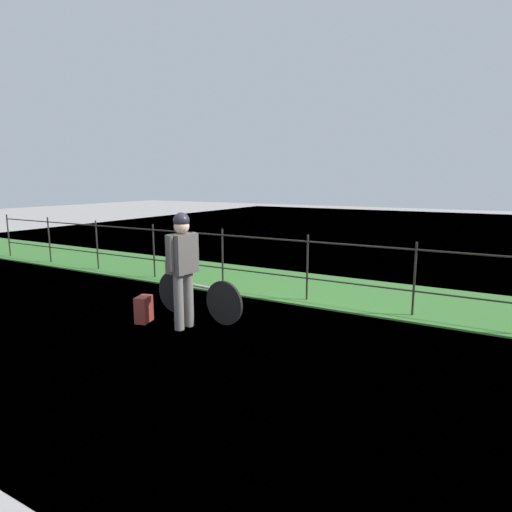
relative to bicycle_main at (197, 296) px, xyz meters
name	(u,v)px	position (x,y,z in m)	size (l,w,h in m)	color
ground_plane	(245,338)	(1.11, -0.38, -0.35)	(60.00, 60.00, 0.00)	#9E9993
grass_strip	(324,290)	(1.11, 2.58, -0.34)	(27.00, 2.40, 0.03)	#38702D
harbor_water	(409,239)	(1.11, 11.27, -0.35)	(30.00, 30.00, 0.00)	slate
iron_fence	(307,263)	(1.11, 1.72, 0.34)	(18.04, 0.04, 1.19)	#28231E
bicycle_main	(197,296)	(0.00, 0.00, 0.00)	(1.73, 0.26, 0.67)	black
wooden_crate	(178,266)	(-0.39, 0.04, 0.42)	(0.33, 0.26, 0.22)	#A87F51
terrier_dog	(179,255)	(-0.37, 0.04, 0.61)	(0.32, 0.17, 0.18)	#4C3D2D
cyclist_person	(183,260)	(0.12, -0.47, 0.65)	(0.30, 0.54, 1.68)	slate
backpack_on_paving	(144,309)	(-0.58, -0.57, -0.15)	(0.28, 0.18, 0.40)	maroon
mooring_bollard	(179,278)	(-1.39, 1.22, -0.12)	(0.20, 0.20, 0.47)	#38383D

